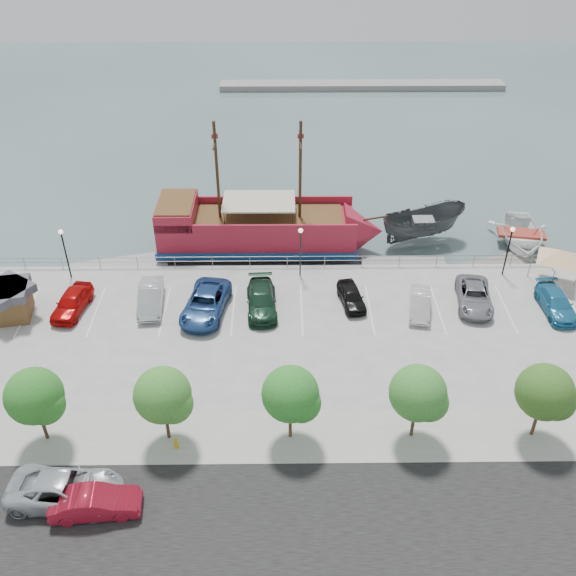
{
  "coord_description": "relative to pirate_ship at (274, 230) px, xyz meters",
  "views": [
    {
      "loc": [
        -1.4,
        -35.24,
        28.46
      ],
      "look_at": [
        -1.0,
        2.0,
        2.0
      ],
      "focal_mm": 40.0,
      "sensor_mm": 36.0,
      "label": 1
    }
  ],
  "objects": [
    {
      "name": "canopy_tent",
      "position": [
        21.62,
        -6.24,
        1.84
      ],
      "size": [
        5.14,
        5.14,
        3.3
      ],
      "rotation": [
        0.0,
        0.0,
        0.38
      ],
      "color": "slate",
      "rests_on": "land_slab"
    },
    {
      "name": "parked_car_g",
      "position": [
        14.8,
        -9.2,
        -0.31
      ],
      "size": [
        3.09,
        5.46,
        1.44
      ],
      "primitive_type": "imported",
      "rotation": [
        0.0,
        0.0,
        -0.14
      ],
      "color": "gray",
      "rests_on": "land_slab"
    },
    {
      "name": "sidewalk",
      "position": [
        2.1,
        -21.79,
        -1.02
      ],
      "size": [
        100.0,
        4.0,
        0.05
      ],
      "primitive_type": "cube",
      "color": "gray",
      "rests_on": "land_slab"
    },
    {
      "name": "pirate_ship",
      "position": [
        0.0,
        0.0,
        0.0
      ],
      "size": [
        19.29,
        5.49,
        12.14
      ],
      "rotation": [
        0.0,
        0.0,
        -0.01
      ],
      "color": "maroon",
      "rests_on": "ground"
    },
    {
      "name": "parked_car_f",
      "position": [
        10.66,
        -9.96,
        -0.35
      ],
      "size": [
        2.15,
        4.31,
        1.36
      ],
      "primitive_type": "imported",
      "rotation": [
        0.0,
        0.0,
        -0.18
      ],
      "color": "silver",
      "rests_on": "land_slab"
    },
    {
      "name": "parked_car_a",
      "position": [
        -14.57,
        -9.65,
        -0.26
      ],
      "size": [
        2.53,
        4.78,
        1.55
      ],
      "primitive_type": "imported",
      "rotation": [
        0.0,
        0.0,
        -0.16
      ],
      "color": "#B00808",
      "rests_on": "land_slab"
    },
    {
      "name": "parked_car_e",
      "position": [
        5.78,
        -9.0,
        -0.37
      ],
      "size": [
        2.21,
        4.11,
        1.33
      ],
      "primitive_type": "imported",
      "rotation": [
        0.0,
        0.0,
        0.17
      ],
      "color": "black",
      "rests_on": "land_slab"
    },
    {
      "name": "ground",
      "position": [
        2.1,
        -11.79,
        -2.03
      ],
      "size": [
        160.0,
        160.0,
        0.0
      ],
      "primitive_type": "plane",
      "color": "#415051"
    },
    {
      "name": "tree_c",
      "position": [
        -5.75,
        -21.86,
        2.26
      ],
      "size": [
        3.3,
        3.2,
        5.0
      ],
      "color": "#473321",
      "rests_on": "sidewalk"
    },
    {
      "name": "tree_f",
      "position": [
        15.25,
        -21.86,
        2.26
      ],
      "size": [
        3.3,
        3.2,
        5.0
      ],
      "color": "#473321",
      "rests_on": "sidewalk"
    },
    {
      "name": "patrol_boat",
      "position": [
        12.96,
        1.46,
        -0.54
      ],
      "size": [
        8.26,
        5.09,
        3.0
      ],
      "primitive_type": "imported",
      "rotation": [
        0.0,
        0.0,
        1.87
      ],
      "color": "#404245",
      "rests_on": "ground"
    },
    {
      "name": "parked_car_b",
      "position": [
        -8.96,
        -9.14,
        -0.25
      ],
      "size": [
        2.09,
        4.89,
        1.57
      ],
      "primitive_type": "imported",
      "rotation": [
        0.0,
        0.0,
        0.09
      ],
      "color": "#AFB1B5",
      "rests_on": "land_slab"
    },
    {
      "name": "street",
      "position": [
        2.1,
        -27.79,
        -1.02
      ],
      "size": [
        100.0,
        8.0,
        0.04
      ],
      "primitive_type": "cube",
      "color": "black",
      "rests_on": "land_slab"
    },
    {
      "name": "dock_east",
      "position": [
        18.63,
        -2.59,
        -1.84
      ],
      "size": [
        6.88,
        4.09,
        0.38
      ],
      "primitive_type": "cube",
      "rotation": [
        0.0,
        0.0,
        0.36
      ],
      "color": "slate",
      "rests_on": "ground"
    },
    {
      "name": "tree_b",
      "position": [
        -12.75,
        -21.86,
        2.26
      ],
      "size": [
        3.3,
        3.2,
        5.0
      ],
      "color": "#473321",
      "rests_on": "sidewalk"
    },
    {
      "name": "lamp_post_left",
      "position": [
        -15.9,
        -5.29,
        1.91
      ],
      "size": [
        0.36,
        0.36,
        4.28
      ],
      "color": "black",
      "rests_on": "land_slab"
    },
    {
      "name": "dock_west",
      "position": [
        -12.82,
        -2.59,
        -1.81
      ],
      "size": [
        8.11,
        4.11,
        0.45
      ],
      "primitive_type": "cube",
      "rotation": [
        0.0,
        0.0,
        0.25
      ],
      "color": "gray",
      "rests_on": "ground"
    },
    {
      "name": "seawall_railing",
      "position": [
        2.1,
        -3.99,
        -0.51
      ],
      "size": [
        50.0,
        0.06,
        1.0
      ],
      "color": "slate",
      "rests_on": "land_slab"
    },
    {
      "name": "parked_car_d",
      "position": [
        -0.82,
        -9.57,
        -0.27
      ],
      "size": [
        2.45,
        5.37,
        1.52
      ],
      "primitive_type": "imported",
      "rotation": [
        0.0,
        0.0,
        0.06
      ],
      "color": "#143120",
      "rests_on": "land_slab"
    },
    {
      "name": "parked_car_c",
      "position": [
        -4.85,
        -9.99,
        -0.21
      ],
      "size": [
        3.68,
        6.32,
        1.65
      ],
      "primitive_type": "imported",
      "rotation": [
        0.0,
        0.0,
        -0.16
      ],
      "color": "navy",
      "rests_on": "land_slab"
    },
    {
      "name": "lamp_post_mid",
      "position": [
        2.1,
        -5.29,
        1.91
      ],
      "size": [
        0.36,
        0.36,
        4.28
      ],
      "color": "black",
      "rests_on": "land_slab"
    },
    {
      "name": "street_sedan",
      "position": [
        -8.86,
        -26.75,
        -0.28
      ],
      "size": [
        4.68,
        2.0,
        1.5
      ],
      "primitive_type": "imported",
      "rotation": [
        0.0,
        0.0,
        1.66
      ],
      "color": "maroon",
      "rests_on": "street"
    },
    {
      "name": "dock_mid",
      "position": [
        10.79,
        -2.59,
        -1.84
      ],
      "size": [
        7.03,
        2.28,
        0.4
      ],
      "primitive_type": "cube",
      "rotation": [
        0.0,
        0.0,
        -0.04
      ],
      "color": "gray",
      "rests_on": "ground"
    },
    {
      "name": "tree_d",
      "position": [
        1.25,
        -21.86,
        2.26
      ],
      "size": [
        3.3,
        3.2,
        5.0
      ],
      "color": "#473321",
      "rests_on": "sidewalk"
    },
    {
      "name": "speedboat",
      "position": [
        21.51,
        0.86,
        -1.28
      ],
      "size": [
        6.4,
        8.1,
        1.52
      ],
      "primitive_type": "imported",
      "rotation": [
        0.0,
        0.0,
        -0.17
      ],
      "color": "white",
      "rests_on": "ground"
    },
    {
      "name": "fire_hydrant",
      "position": [
        -5.35,
        -22.59,
        -0.61
      ],
      "size": [
        0.27,
        0.27,
        0.78
      ],
      "rotation": [
        0.0,
        0.0,
        0.32
      ],
      "color": "gold",
      "rests_on": "sidewalk"
    },
    {
      "name": "parked_car_h",
      "position": [
        20.55,
        -10.05,
        -0.34
      ],
      "size": [
        2.1,
        4.84,
        1.39
      ],
      "primitive_type": "imported",
      "rotation": [
        0.0,
        0.0,
        0.03
      ],
      "color": "teal",
      "rests_on": "land_slab"
    },
    {
      "name": "far_shore",
      "position": [
        12.1,
        43.21,
        -1.63
      ],
      "size": [
        40.0,
        3.0,
        0.8
      ],
      "primitive_type": "cube",
      "color": "gray",
      "rests_on": "ground"
    },
    {
      "name": "shed",
      "position": [
        -18.82,
        -10.17,
        0.31
      ],
      "size": [
        3.55,
        3.55,
        2.53
      ],
      "rotation": [
        0.0,
        0.0,
        0.17
      ],
      "color": "brown",
      "rests_on": "land_slab"
    },
    {
      "name": "tree_e",
      "position": [
        8.25,
        -21.86,
        2.26
      ],
      "size": [
        3.3,
        3.2,
        5.0
      ],
      "color": "#473321",
      "rests_on": "sidewalk"
    },
    {
      "name": "lamp_post_right",
      "position": [
        18.1,
        -5.29,
        1.91
      ],
      "size": [
        0.36,
        0.36,
        4.28
      ],
      "color": "black",
      "rests_on": "land_slab"
    },
    {
      "name": "street_van",
      "position": [
        -10.58,
        -26.0,
        -0.21
      ],
      "size": [
        6.12,
        3.17,
        1.65
      ],
      "primitive_type": "imported",
      "rotation": [
        0.0,
        0.0,
        1.5
      ],
      "color": "#AAB0B6",
      "rests_on": "street"
    }
  ]
}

